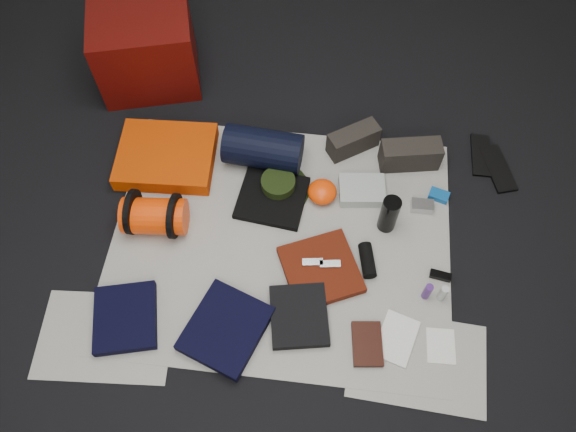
# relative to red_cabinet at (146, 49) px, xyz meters

# --- Properties ---
(floor) EXTENTS (4.50, 4.50, 0.02)m
(floor) POSITION_rel_red_cabinet_xyz_m (0.84, -0.96, -0.22)
(floor) COLOR black
(floor) RESTS_ON ground
(newspaper_mat) EXTENTS (1.60, 1.30, 0.01)m
(newspaper_mat) POSITION_rel_red_cabinet_xyz_m (0.84, -0.96, -0.21)
(newspaper_mat) COLOR #BCB9AD
(newspaper_mat) RESTS_ON floor
(newspaper_sheet_front_left) EXTENTS (0.61, 0.44, 0.00)m
(newspaper_sheet_front_left) POSITION_rel_red_cabinet_xyz_m (0.14, -1.51, -0.21)
(newspaper_sheet_front_left) COLOR #BCB9AD
(newspaper_sheet_front_left) RESTS_ON floor
(newspaper_sheet_front_right) EXTENTS (0.60, 0.43, 0.00)m
(newspaper_sheet_front_right) POSITION_rel_red_cabinet_xyz_m (1.49, -1.46, -0.21)
(newspaper_sheet_front_right) COLOR #BCB9AD
(newspaper_sheet_front_right) RESTS_ON floor
(red_cabinet) EXTENTS (0.61, 0.55, 0.43)m
(red_cabinet) POSITION_rel_red_cabinet_xyz_m (0.00, 0.00, 0.00)
(red_cabinet) COLOR #4C0805
(red_cabinet) RESTS_ON floor
(sleeping_pad) EXTENTS (0.50, 0.42, 0.09)m
(sleeping_pad) POSITION_rel_red_cabinet_xyz_m (0.21, -0.57, -0.16)
(sleeping_pad) COLOR #CD3A02
(sleeping_pad) RESTS_ON newspaper_mat
(stuff_sack) EXTENTS (0.31, 0.20, 0.17)m
(stuff_sack) POSITION_rel_red_cabinet_xyz_m (0.25, -0.94, -0.12)
(stuff_sack) COLOR #FB3B04
(stuff_sack) RESTS_ON newspaper_mat
(sack_strap_left) EXTENTS (0.02, 0.22, 0.22)m
(sack_strap_left) POSITION_rel_red_cabinet_xyz_m (0.15, -0.94, -0.10)
(sack_strap_left) COLOR black
(sack_strap_left) RESTS_ON newspaper_mat
(sack_strap_right) EXTENTS (0.02, 0.22, 0.22)m
(sack_strap_right) POSITION_rel_red_cabinet_xyz_m (0.35, -0.94, -0.10)
(sack_strap_right) COLOR black
(sack_strap_right) RESTS_ON newspaper_mat
(navy_duffel) EXTENTS (0.40, 0.23, 0.20)m
(navy_duffel) POSITION_rel_red_cabinet_xyz_m (0.70, -0.50, -0.11)
(navy_duffel) COLOR black
(navy_duffel) RESTS_ON newspaper_mat
(boonie_brim) EXTENTS (0.37, 0.37, 0.01)m
(boonie_brim) POSITION_rel_red_cabinet_xyz_m (0.80, -0.67, -0.20)
(boonie_brim) COLOR black
(boonie_brim) RESTS_ON newspaper_mat
(boonie_crown) EXTENTS (0.17, 0.17, 0.07)m
(boonie_crown) POSITION_rel_red_cabinet_xyz_m (0.80, -0.67, -0.16)
(boonie_crown) COLOR black
(boonie_crown) RESTS_ON boonie_brim
(hiking_boot_left) EXTENTS (0.28, 0.23, 0.13)m
(hiking_boot_left) POSITION_rel_red_cabinet_xyz_m (1.15, -0.37, -0.14)
(hiking_boot_left) COLOR black
(hiking_boot_left) RESTS_ON newspaper_mat
(hiking_boot_right) EXTENTS (0.31, 0.16, 0.15)m
(hiking_boot_right) POSITION_rel_red_cabinet_xyz_m (1.44, -0.44, -0.13)
(hiking_boot_right) COLOR black
(hiking_boot_right) RESTS_ON newspaper_mat
(flip_flop_left) EXTENTS (0.10, 0.26, 0.01)m
(flip_flop_left) POSITION_rel_red_cabinet_xyz_m (1.82, -0.34, -0.21)
(flip_flop_left) COLOR black
(flip_flop_left) RESTS_ON floor
(flip_flop_right) EXTENTS (0.18, 0.30, 0.02)m
(flip_flop_right) POSITION_rel_red_cabinet_xyz_m (1.90, -0.42, -0.21)
(flip_flop_right) COLOR black
(flip_flop_right) RESTS_ON floor
(trousers_navy_a) EXTENTS (0.33, 0.36, 0.05)m
(trousers_navy_a) POSITION_rel_red_cabinet_xyz_m (0.22, -1.42, -0.18)
(trousers_navy_a) COLOR black
(trousers_navy_a) RESTS_ON newspaper_mat
(trousers_navy_b) EXTENTS (0.41, 0.43, 0.05)m
(trousers_navy_b) POSITION_rel_red_cabinet_xyz_m (0.66, -1.42, -0.18)
(trousers_navy_b) COLOR black
(trousers_navy_b) RESTS_ON newspaper_mat
(trousers_charcoal) EXTENTS (0.30, 0.32, 0.04)m
(trousers_charcoal) POSITION_rel_red_cabinet_xyz_m (0.97, -1.33, -0.19)
(trousers_charcoal) COLOR black
(trousers_charcoal) RESTS_ON newspaper_mat
(black_tshirt) EXTENTS (0.36, 0.34, 0.03)m
(black_tshirt) POSITION_rel_red_cabinet_xyz_m (0.77, -0.73, -0.19)
(black_tshirt) COLOR black
(black_tshirt) RESTS_ON newspaper_mat
(red_shirt) EXTENTS (0.43, 0.43, 0.04)m
(red_shirt) POSITION_rel_red_cabinet_xyz_m (1.05, -1.09, -0.19)
(red_shirt) COLOR #521608
(red_shirt) RESTS_ON newspaper_mat
(orange_stuff_sack) EXTENTS (0.17, 0.17, 0.09)m
(orange_stuff_sack) POSITION_rel_red_cabinet_xyz_m (1.02, -0.69, -0.16)
(orange_stuff_sack) COLOR #FB3B04
(orange_stuff_sack) RESTS_ON newspaper_mat
(first_aid_pouch) EXTENTS (0.24, 0.19, 0.06)m
(first_aid_pouch) POSITION_rel_red_cabinet_xyz_m (1.21, -0.64, -0.18)
(first_aid_pouch) COLOR #99A198
(first_aid_pouch) RESTS_ON newspaper_mat
(water_bottle) EXTENTS (0.09, 0.09, 0.22)m
(water_bottle) POSITION_rel_red_cabinet_xyz_m (1.34, -0.81, -0.10)
(water_bottle) COLOR black
(water_bottle) RESTS_ON newspaper_mat
(speaker) EXTENTS (0.10, 0.17, 0.06)m
(speaker) POSITION_rel_red_cabinet_xyz_m (1.26, -1.03, -0.18)
(speaker) COLOR black
(speaker) RESTS_ON newspaper_mat
(compact_camera) EXTENTS (0.11, 0.06, 0.04)m
(compact_camera) POSITION_rel_red_cabinet_xyz_m (1.51, -0.70, -0.19)
(compact_camera) COLOR #B4B4B9
(compact_camera) RESTS_ON newspaper_mat
(cyan_case) EXTENTS (0.11, 0.09, 0.03)m
(cyan_case) POSITION_rel_red_cabinet_xyz_m (1.59, -0.62, -0.19)
(cyan_case) COLOR #0E4D8F
(cyan_case) RESTS_ON newspaper_mat
(toiletry_purple) EXTENTS (0.04, 0.04, 0.11)m
(toiletry_purple) POSITION_rel_red_cabinet_xyz_m (1.53, -1.16, -0.16)
(toiletry_purple) COLOR #442068
(toiletry_purple) RESTS_ON newspaper_mat
(toiletry_clear) EXTENTS (0.05, 0.05, 0.10)m
(toiletry_clear) POSITION_rel_red_cabinet_xyz_m (1.59, -1.16, -0.16)
(toiletry_clear) COLOR #B2B6B1
(toiletry_clear) RESTS_ON newspaper_mat
(paperback_book) EXTENTS (0.15, 0.21, 0.03)m
(paperback_book) POSITION_rel_red_cabinet_xyz_m (1.28, -1.41, -0.19)
(paperback_book) COLOR black
(paperback_book) RESTS_ON newspaper_mat
(map_booklet) EXTENTS (0.21, 0.25, 0.01)m
(map_booklet) POSITION_rel_red_cabinet_xyz_m (1.40, -1.37, -0.20)
(map_booklet) COLOR silver
(map_booklet) RESTS_ON newspaper_mat
(map_printout) EXTENTS (0.13, 0.16, 0.01)m
(map_printout) POSITION_rel_red_cabinet_xyz_m (1.59, -1.38, -0.21)
(map_printout) COLOR silver
(map_printout) RESTS_ON newspaper_mat
(sunglasses) EXTENTS (0.10, 0.05, 0.02)m
(sunglasses) POSITION_rel_red_cabinet_xyz_m (1.59, -1.05, -0.20)
(sunglasses) COLOR black
(sunglasses) RESTS_ON newspaper_mat
(key_cluster) EXTENTS (0.10, 0.10, 0.01)m
(key_cluster) POSITION_rel_red_cabinet_xyz_m (0.22, -1.48, -0.20)
(key_cluster) COLOR #B4B4B9
(key_cluster) RESTS_ON newspaper_mat
(tape_roll) EXTENTS (0.05, 0.05, 0.04)m
(tape_roll) POSITION_rel_red_cabinet_xyz_m (0.79, -0.70, -0.16)
(tape_roll) COLOR silver
(tape_roll) RESTS_ON black_tshirt
(energy_bar_a) EXTENTS (0.10, 0.05, 0.01)m
(energy_bar_a) POSITION_rel_red_cabinet_xyz_m (1.01, -1.07, -0.16)
(energy_bar_a) COLOR #B4B4B9
(energy_bar_a) RESTS_ON red_shirt
(energy_bar_b) EXTENTS (0.10, 0.05, 0.01)m
(energy_bar_b) POSITION_rel_red_cabinet_xyz_m (1.09, -1.07, -0.16)
(energy_bar_b) COLOR #B4B4B9
(energy_bar_b) RESTS_ON red_shirt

